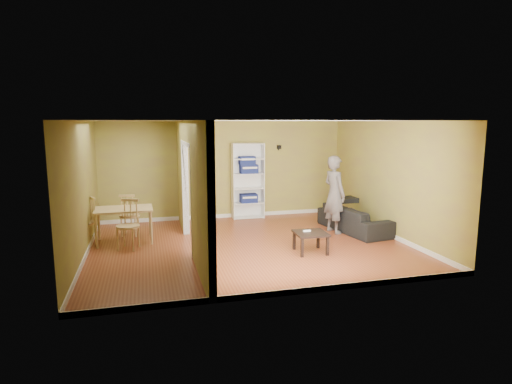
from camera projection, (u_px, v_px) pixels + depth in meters
The scene contains 15 objects.
room_shell at pixel (249, 184), 8.85m from camera, with size 6.50×6.50×6.50m.
partition at pixel (191, 187), 8.55m from camera, with size 0.22×5.50×2.60m, color olive, non-canonical shape.
wall_speaker at pixel (279, 147), 11.69m from camera, with size 0.10×0.10×0.10m, color black.
sofa at pixel (354, 215), 10.17m from camera, with size 0.88×2.05×0.78m, color black.
person at pixel (335, 188), 9.94m from camera, with size 0.61×0.78×2.13m, color slate.
bookshelf at pixel (247, 181), 11.53m from camera, with size 0.85×0.37×2.03m.
paper_box_navy_a at pixel (249, 198), 11.56m from camera, with size 0.45×0.30×0.23m, color navy.
paper_box_navy_b at pixel (249, 169), 11.43m from camera, with size 0.46×0.30×0.24m, color navy.
paper_box_navy_c at pixel (247, 161), 11.39m from camera, with size 0.42×0.27×0.22m, color #16214C.
coffee_table at pixel (311, 235), 8.49m from camera, with size 0.62×0.62×0.41m.
game_controller at pixel (307, 231), 8.54m from camera, with size 0.15×0.04×0.03m, color white.
dining_table at pixel (124, 212), 9.18m from camera, with size 1.20×0.80×0.75m.
chair_left at pixel (85, 221), 9.02m from camera, with size 0.46×0.46×1.01m, color tan, non-canonical shape.
chair_near at pixel (128, 225), 8.69m from camera, with size 0.47×0.47×1.02m, color tan, non-canonical shape.
chair_far at pixel (130, 214), 9.77m from camera, with size 0.45×0.45×0.98m, color tan, non-canonical shape.
Camera 1 is at (-2.06, -8.51, 2.57)m, focal length 30.00 mm.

